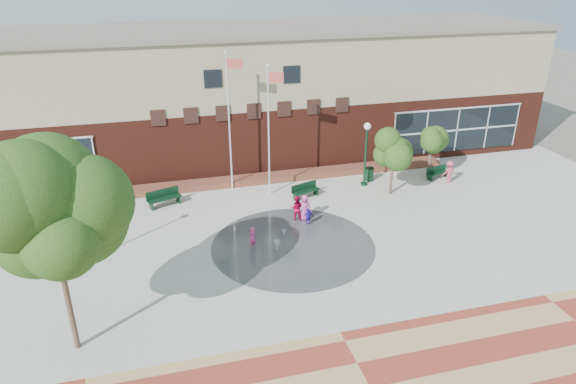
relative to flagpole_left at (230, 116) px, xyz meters
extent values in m
plane|color=#666056|center=(1.80, -10.94, -4.84)|extent=(120.00, 120.00, 0.00)
cube|color=#A8A8A0|center=(1.80, -6.94, -4.84)|extent=(46.00, 18.00, 0.01)
cylinder|color=#383A3D|center=(1.80, -7.94, -4.84)|extent=(8.40, 8.40, 0.01)
cube|color=#511F15|center=(1.80, 6.56, -2.59)|extent=(44.00, 10.00, 4.50)
cube|color=gray|center=(1.80, 6.56, 1.91)|extent=(44.00, 10.00, 4.50)
cube|color=slate|center=(1.80, 6.56, 4.21)|extent=(44.40, 10.40, 0.30)
cube|color=black|center=(-13.20, 1.54, -2.73)|extent=(10.00, 0.12, 3.19)
cube|color=black|center=(16.80, 1.54, -2.73)|extent=(10.00, 0.12, 3.19)
cube|color=black|center=(-0.70, 1.54, 1.95)|extent=(1.10, 0.10, 1.10)
cube|color=black|center=(4.30, 1.54, 1.95)|extent=(1.10, 0.10, 1.10)
cube|color=maroon|center=(1.80, 0.66, -4.84)|extent=(26.00, 1.20, 0.40)
cylinder|color=white|center=(-0.05, 0.01, -0.56)|extent=(0.10, 0.10, 8.57)
sphere|color=white|center=(-0.05, 0.01, 3.77)|extent=(0.17, 0.17, 0.17)
cube|color=#B94840|center=(0.41, -0.09, 3.09)|extent=(0.92, 0.22, 0.57)
cylinder|color=white|center=(2.08, -1.41, -0.88)|extent=(0.10, 0.10, 7.94)
sphere|color=white|center=(2.08, -1.41, 3.14)|extent=(0.16, 0.16, 0.16)
cube|color=#B94840|center=(2.51, -1.55, 2.48)|extent=(0.88, 0.31, 0.56)
cylinder|color=#0F321C|center=(-7.07, -5.82, -3.36)|extent=(0.10, 0.10, 2.97)
cylinder|color=#0F321C|center=(-7.07, -5.82, -4.77)|extent=(0.31, 0.31, 0.14)
sphere|color=silver|center=(-7.07, -5.82, -1.72)|extent=(0.35, 0.35, 0.35)
cylinder|color=#0F321C|center=(8.33, -1.63, -2.95)|extent=(0.13, 0.13, 3.80)
cylinder|color=#0F321C|center=(8.33, -1.63, -4.76)|extent=(0.40, 0.40, 0.18)
sphere|color=silver|center=(8.33, -1.63, -0.85)|extent=(0.45, 0.45, 0.45)
cube|color=#0F321C|center=(-4.35, -1.49, -4.33)|extent=(2.11, 1.23, 0.07)
cube|color=#0F321C|center=(-4.43, -1.25, -4.07)|extent=(1.94, 0.75, 0.51)
cube|color=#0F321C|center=(4.12, -2.52, -4.38)|extent=(1.91, 1.08, 0.06)
cube|color=#0F321C|center=(4.05, -2.31, -4.15)|extent=(1.76, 0.65, 0.46)
cube|color=#0F321C|center=(13.54, -1.92, -4.42)|extent=(1.76, 0.87, 0.06)
cube|color=#0F321C|center=(13.49, -1.71, -4.20)|extent=(1.66, 0.46, 0.42)
cylinder|color=#0F321C|center=(8.96, -1.04, -4.40)|extent=(0.53, 0.53, 0.88)
cylinder|color=black|center=(8.96, -1.04, -3.94)|extent=(0.57, 0.57, 0.05)
cylinder|color=#48342A|center=(-8.13, -13.15, -2.54)|extent=(0.21, 0.21, 4.62)
cylinder|color=#48342A|center=(9.43, -3.29, -3.59)|extent=(0.17, 0.17, 2.51)
cylinder|color=#48342A|center=(13.03, -1.53, -3.62)|extent=(0.21, 0.21, 2.45)
cone|color=white|center=(0.85, -8.34, -4.84)|extent=(0.31, 0.31, 0.61)
cone|color=white|center=(1.55, -7.06, -4.84)|extent=(0.20, 0.20, 0.46)
imported|color=#DB4485|center=(-0.25, -7.60, -4.25)|extent=(0.52, 0.46, 1.18)
imported|color=#AE0736|center=(2.74, -5.22, -4.10)|extent=(0.88, 0.78, 1.49)
imported|color=#BF448F|center=(3.20, -5.33, -4.08)|extent=(0.88, 0.76, 1.53)
imported|color=#2B18B7|center=(3.22, -5.95, -4.35)|extent=(0.59, 0.25, 1.00)
imported|color=#CB465F|center=(13.85, -2.70, -4.07)|extent=(1.03, 0.64, 1.54)
camera|label=1|loc=(-4.37, -30.00, 8.58)|focal=32.00mm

